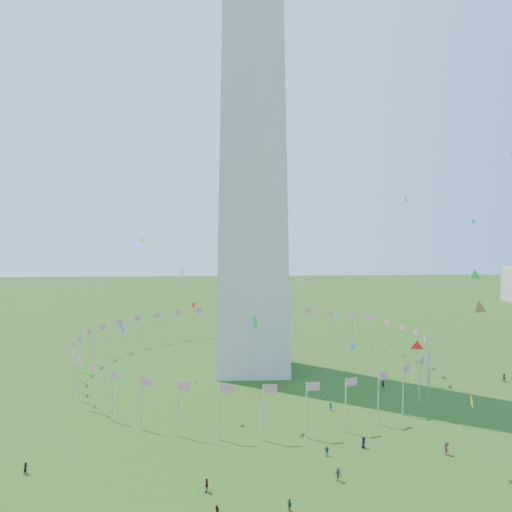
# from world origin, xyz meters

# --- Properties ---
(ground) EXTENTS (600.00, 600.00, 0.00)m
(ground) POSITION_xyz_m (0.00, 0.00, 0.00)
(ground) COLOR #224510
(ground) RESTS_ON ground
(washington_monument) EXTENTS (16.80, 16.80, 169.00)m
(washington_monument) POSITION_xyz_m (0.00, 50.00, 84.50)
(washington_monument) COLOR beige
(washington_monument) RESTS_ON ground
(flag_ring) EXTENTS (80.24, 80.24, 9.00)m
(flag_ring) POSITION_xyz_m (-0.00, 50.00, 4.50)
(flag_ring) COLOR silver
(flag_ring) RESTS_ON ground
(crowd) EXTENTS (91.98, 67.26, 1.98)m
(crowd) POSITION_xyz_m (5.71, -0.91, 0.90)
(crowd) COLOR #381B53
(crowd) RESTS_ON ground
(kites_aloft) EXTENTS (97.52, 64.90, 35.61)m
(kites_aloft) POSITION_xyz_m (20.23, 19.05, 21.81)
(kites_aloft) COLOR red
(kites_aloft) RESTS_ON ground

